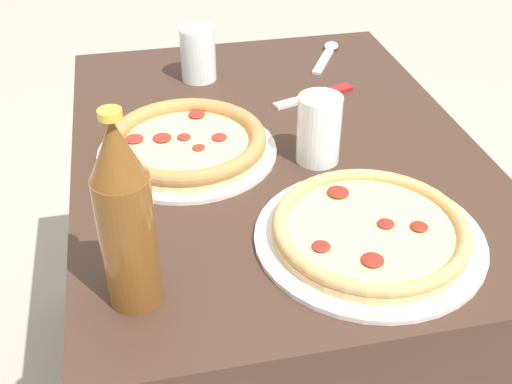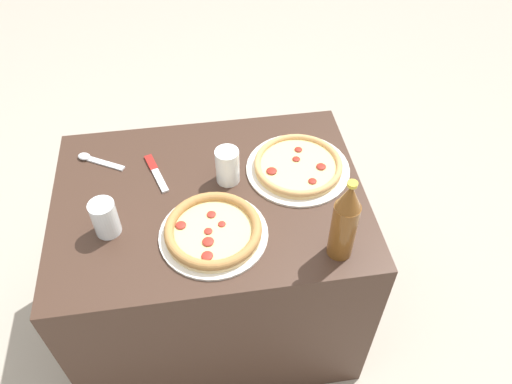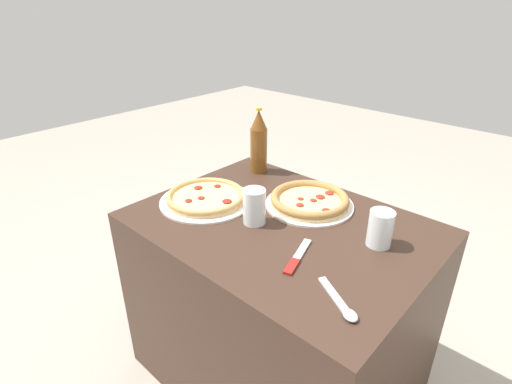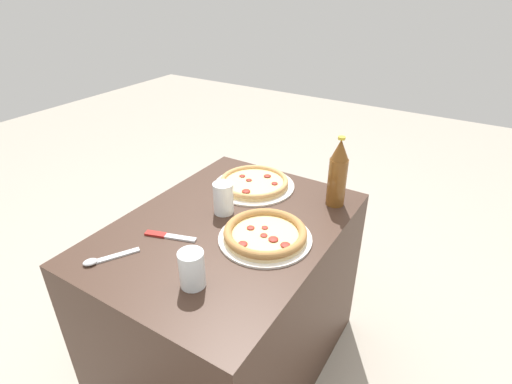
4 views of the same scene
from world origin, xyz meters
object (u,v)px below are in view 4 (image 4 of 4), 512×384
object	(u,v)px
pizza_veggie	(254,183)
spoon	(102,259)
knife	(168,236)
pizza_margherita	(265,234)
beer_bottle	(338,173)
glass_iced_tea	(192,270)
glass_lemonade	(223,200)

from	to	relation	value
pizza_veggie	spoon	size ratio (longest dim) A/B	2.07
knife	spoon	world-z (taller)	spoon
pizza_veggie	knife	xyz separation A→B (m)	(0.46, -0.06, -0.01)
pizza_margherita	beer_bottle	world-z (taller)	beer_bottle
glass_iced_tea	beer_bottle	xyz separation A→B (m)	(-0.64, 0.17, 0.08)
pizza_veggie	glass_iced_tea	world-z (taller)	glass_iced_tea
glass_lemonade	pizza_margherita	bearing A→B (deg)	72.86
pizza_veggie	beer_bottle	bearing A→B (deg)	97.78
pizza_margherita	knife	xyz separation A→B (m)	(0.16, -0.29, -0.02)
beer_bottle	spoon	size ratio (longest dim) A/B	1.70
spoon	beer_bottle	bearing A→B (deg)	145.69
glass_lemonade	spoon	distance (m)	0.46
glass_lemonade	spoon	world-z (taller)	glass_lemonade
glass_iced_tea	beer_bottle	world-z (taller)	beer_bottle
pizza_veggie	glass_iced_tea	distance (m)	0.62
glass_lemonade	spoon	xyz separation A→B (m)	(0.43, -0.15, -0.05)
spoon	pizza_margherita	bearing A→B (deg)	134.36
glass_iced_tea	spoon	xyz separation A→B (m)	(0.07, -0.31, -0.05)
knife	pizza_veggie	bearing A→B (deg)	172.85
pizza_veggie	knife	world-z (taller)	pizza_veggie
pizza_veggie	spoon	xyz separation A→B (m)	(0.66, -0.14, -0.01)
glass_lemonade	pizza_veggie	bearing A→B (deg)	-177.32
glass_lemonade	glass_iced_tea	distance (m)	0.40
pizza_margherita	beer_bottle	distance (m)	0.38
pizza_veggie	glass_lemonade	world-z (taller)	glass_lemonade
glass_lemonade	glass_iced_tea	world-z (taller)	glass_lemonade
glass_lemonade	beer_bottle	distance (m)	0.43
pizza_margherita	knife	distance (m)	0.33
beer_bottle	knife	bearing A→B (deg)	-38.15
beer_bottle	knife	size ratio (longest dim) A/B	1.52
glass_iced_tea	beer_bottle	size ratio (longest dim) A/B	0.41
glass_iced_tea	spoon	bearing A→B (deg)	-78.01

